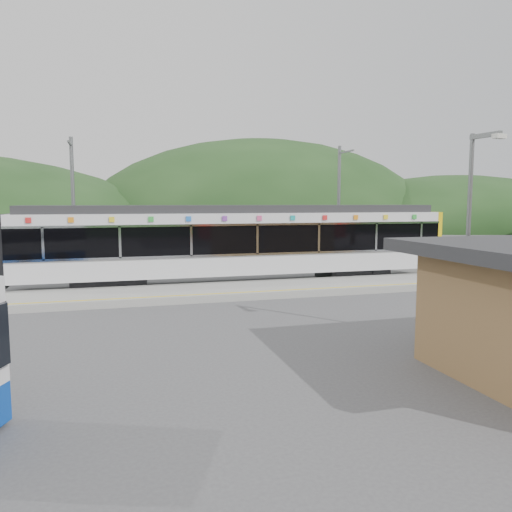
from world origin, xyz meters
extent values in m
plane|color=#4C4C4F|center=(0.00, 0.00, 0.00)|extent=(120.00, 120.00, 0.00)
ellipsoid|color=#1E3D19|center=(16.00, 54.00, 0.00)|extent=(52.00, 39.00, 26.00)
ellipsoid|color=#1E3D19|center=(45.00, 48.00, 0.00)|extent=(44.00, 33.00, 16.00)
cube|color=#9E9E99|center=(0.00, 3.30, 0.15)|extent=(26.00, 3.20, 0.30)
cube|color=yellow|center=(0.00, 2.00, 0.30)|extent=(26.00, 0.10, 0.01)
cube|color=black|center=(-5.42, 6.00, 0.30)|extent=(3.20, 2.20, 0.56)
cube|color=black|center=(6.58, 6.00, 0.30)|extent=(3.20, 2.20, 0.56)
cube|color=silver|center=(0.58, 6.00, 1.04)|extent=(20.00, 2.90, 0.92)
cube|color=black|center=(0.58, 6.00, 2.23)|extent=(20.00, 2.96, 1.45)
cube|color=silver|center=(0.58, 4.50, 1.55)|extent=(20.00, 0.05, 0.10)
cube|color=silver|center=(0.58, 4.50, 2.90)|extent=(20.00, 0.05, 0.10)
cube|color=silver|center=(0.58, 6.00, 3.17)|extent=(20.00, 2.90, 0.45)
cube|color=#2D2D30|center=(0.58, 6.00, 3.58)|extent=(19.40, 2.50, 0.36)
cube|color=yellow|center=(10.70, 6.00, 1.90)|extent=(0.24, 2.92, 3.00)
cube|color=black|center=(-9.52, 6.00, 1.90)|extent=(0.20, 2.92, 3.00)
cube|color=silver|center=(-7.92, 4.50, 2.23)|extent=(0.10, 0.05, 1.35)
cube|color=silver|center=(-4.92, 4.50, 2.23)|extent=(0.10, 0.05, 1.35)
cube|color=silver|center=(-1.92, 4.50, 2.23)|extent=(0.10, 0.05, 1.35)
cube|color=silver|center=(1.08, 4.50, 2.23)|extent=(0.10, 0.05, 1.35)
cube|color=silver|center=(4.08, 4.50, 2.23)|extent=(0.10, 0.05, 1.35)
cube|color=silver|center=(7.08, 4.50, 2.23)|extent=(0.10, 0.05, 1.35)
cube|color=silver|center=(9.58, 4.50, 2.23)|extent=(0.10, 0.05, 1.35)
cube|color=red|center=(-8.42, 4.51, 3.18)|extent=(0.22, 0.04, 0.22)
cube|color=orange|center=(-6.82, 4.51, 3.18)|extent=(0.22, 0.04, 0.22)
cube|color=yellow|center=(-5.22, 4.51, 3.18)|extent=(0.22, 0.04, 0.22)
cube|color=green|center=(-3.62, 4.51, 3.18)|extent=(0.22, 0.04, 0.22)
cube|color=blue|center=(-2.02, 4.51, 3.18)|extent=(0.22, 0.04, 0.22)
cube|color=purple|center=(-0.42, 4.51, 3.18)|extent=(0.22, 0.04, 0.22)
cube|color=#E54C8C|center=(1.18, 4.51, 3.18)|extent=(0.22, 0.04, 0.22)
cube|color=#19A5A5|center=(2.78, 4.51, 3.18)|extent=(0.22, 0.04, 0.22)
cube|color=red|center=(4.38, 4.51, 3.18)|extent=(0.22, 0.04, 0.22)
cube|color=orange|center=(5.98, 4.51, 3.18)|extent=(0.22, 0.04, 0.22)
cube|color=yellow|center=(7.58, 4.51, 3.18)|extent=(0.22, 0.04, 0.22)
cube|color=green|center=(9.18, 4.51, 3.18)|extent=(0.22, 0.04, 0.22)
cylinder|color=slate|center=(-7.00, 8.60, 3.50)|extent=(0.18, 0.18, 7.00)
cube|color=slate|center=(-7.00, 7.80, 6.60)|extent=(0.08, 1.80, 0.08)
cylinder|color=slate|center=(7.00, 8.60, 3.50)|extent=(0.18, 0.18, 7.00)
cube|color=slate|center=(7.00, 7.80, 6.60)|extent=(0.08, 1.80, 0.08)
cylinder|color=slate|center=(4.30, -5.43, 2.87)|extent=(0.12, 0.12, 5.75)
cube|color=slate|center=(4.30, -5.86, 5.65)|extent=(0.25, 0.97, 0.12)
cube|color=silver|center=(4.30, -6.30, 5.58)|extent=(0.37, 0.23, 0.12)
camera|label=1|loc=(-5.15, -17.09, 3.89)|focal=35.00mm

